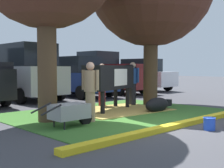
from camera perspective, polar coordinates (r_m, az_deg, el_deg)
ground_plane at (r=7.94m, az=8.52°, el=-7.51°), size 80.00×80.00×0.00m
grass_island at (r=9.59m, az=0.90°, el=-5.57°), size 6.73×4.98×0.02m
curb_yellow at (r=7.95m, az=14.50°, el=-7.13°), size 7.93×0.24×0.12m
hay_bedding at (r=10.15m, az=1.18°, el=-5.01°), size 3.39×2.66×0.04m
cow_holstein at (r=10.14m, az=-0.16°, el=1.24°), size 3.06×1.34×1.58m
calf_lying at (r=9.98m, az=8.72°, el=-3.94°), size 1.31×0.53×0.48m
person_handler at (r=8.00m, az=-4.16°, el=-1.14°), size 0.34×0.51×1.62m
person_visitor_near at (r=11.47m, az=3.97°, el=0.32°), size 0.34×0.51×1.67m
person_visitor_far at (r=11.13m, az=-1.94°, el=0.06°), size 0.53×0.34×1.61m
wheelbarrow at (r=7.39m, az=-8.00°, el=-5.26°), size 1.60×0.60×0.63m
bucket_blue at (r=7.40m, az=18.11°, el=-7.18°), size 0.29×0.29×0.30m
suv_dark_grey at (r=14.26m, az=-16.55°, el=2.23°), size 2.21×4.64×2.52m
hatchback_white at (r=15.31m, az=-6.68°, el=1.33°), size 2.10×4.44×2.02m
pickup_truck_maroon at (r=17.41m, az=-0.81°, el=1.99°), size 2.32×5.45×2.42m
sedan_blue at (r=19.27m, az=5.63°, el=1.70°), size 2.10×4.44×2.02m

